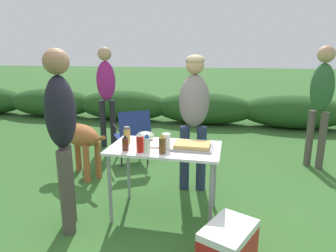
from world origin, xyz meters
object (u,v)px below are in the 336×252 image
Objects in this scene: beer_bottle at (162,144)px; standing_person_in_gray_fleece at (106,87)px; folding_table at (165,154)px; spice_jar at (127,135)px; standing_person_in_dark_puffer at (321,94)px; camp_chair_green_behind_table at (133,134)px; food_tray at (192,146)px; standing_person_with_beanie at (62,125)px; mixing_bowl at (145,136)px; cooler_box at (228,246)px; paper_cup_stack at (166,142)px; dog at (78,137)px; plate_stack at (158,145)px; ketchup_bottle at (140,142)px; bbq_sauce_bottle at (125,143)px; mayo_bottle at (147,144)px; standing_person_in_navy_coat at (194,107)px.

standing_person_in_gray_fleece reaches higher than beer_bottle.
spice_jar is at bearing 171.83° from folding_table.
camp_chair_green_behind_table is (-2.65, -0.42, -0.61)m from standing_person_in_dark_puffer.
food_tray is 1.23m from standing_person_with_beanie.
mixing_bowl reaches higher than cooler_box.
food_tray reaches higher than folding_table.
paper_cup_stack reaches higher than dog.
mixing_bowl is at bearing -96.76° from camp_chair_green_behind_table.
camp_chair_green_behind_table is at bearing 117.90° from beer_bottle.
standing_person_in_dark_puffer is at bearing 48.06° from food_tray.
spice_jar reaches higher than folding_table.
plate_stack is at bearing -94.84° from dog.
ketchup_bottle is 1.17m from cooler_box.
food_tray is at bearing 37.97° from beer_bottle.
beer_bottle is 0.21m from ketchup_bottle.
bbq_sauce_bottle is (-0.27, -0.21, 0.06)m from plate_stack.
beer_bottle reaches higher than mixing_bowl.
camp_chair_green_behind_table is at bearing 128.55° from food_tray.
standing_person_in_dark_puffer reaches higher than food_tray.
standing_person_in_gray_fleece reaches higher than mayo_bottle.
folding_table is 0.19m from paper_cup_stack.
mayo_bottle reaches higher than camp_chair_green_behind_table.
standing_person_in_dark_puffer is 2.84m from cooler_box.
spice_jar is 0.86× the size of ketchup_bottle.
paper_cup_stack is at bearing -91.58° from camp_chair_green_behind_table.
standing_person_with_beanie reaches higher than bbq_sauce_bottle.
beer_bottle reaches higher than paper_cup_stack.
standing_person_with_beanie is at bearing -134.72° from mixing_bowl.
dog is (-1.40, 0.97, -0.29)m from beer_bottle.
standing_person_in_gray_fleece is at bearing 125.55° from paper_cup_stack.
beer_bottle is 0.11× the size of standing_person_in_dark_puffer.
camp_chair_green_behind_table is (-0.38, 1.28, -0.36)m from spice_jar.
food_tray is at bearing -3.91° from plate_stack.
food_tray is 0.68× the size of cooler_box.
dog is at bearing 148.84° from paper_cup_stack.
mayo_bottle is 0.11× the size of standing_person_in_gray_fleece.
standing_person_in_navy_coat is 0.93× the size of standing_person_in_gray_fleece.
standing_person_in_gray_fleece is at bearing 121.13° from mayo_bottle.
plate_stack is 0.12× the size of standing_person_in_dark_puffer.
ketchup_bottle is 0.11× the size of standing_person_in_gray_fleece.
mixing_bowl reaches higher than food_tray.
dog is (0.12, -1.29, -0.53)m from standing_person_in_gray_fleece.
bbq_sauce_bottle is (-0.09, -0.36, 0.02)m from mixing_bowl.
paper_cup_stack is 0.97m from standing_person_with_beanie.
folding_table is 2.58m from standing_person_in_gray_fleece.
beer_bottle is at bearing -142.03° from food_tray.
standing_person_in_navy_coat is at bearing -62.12° from camp_chair_green_behind_table.
plate_stack is (-0.08, 0.02, 0.09)m from folding_table.
folding_table is 0.63× the size of standing_person_in_dark_puffer.
mayo_bottle reaches higher than folding_table.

